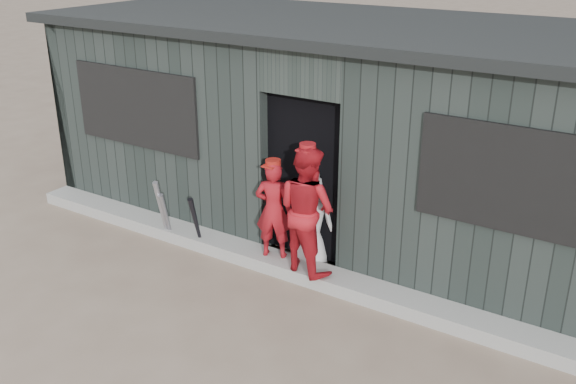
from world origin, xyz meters
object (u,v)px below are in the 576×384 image
Objects in this scene: player_red_left at (274,210)px; player_red_right at (307,209)px; bat_mid at (166,217)px; player_grey_back at (311,222)px; bat_right at (196,223)px; bat_left at (162,211)px; dugout at (361,129)px.

player_red_left is 0.50m from player_red_right.
player_grey_back reaches higher than bat_mid.
player_red_left is (1.03, 0.15, 0.37)m from bat_right.
player_red_left is (1.47, 0.19, 0.38)m from bat_mid.
bat_mid is at bearing -173.98° from bat_right.
player_red_left is at bearing 6.94° from player_red_right.
bat_left is 0.75× the size of player_red_left.
player_grey_back is 0.13× the size of dugout.
player_red_left is 0.45m from player_grey_back.
bat_right is at bearing 17.81° from player_red_right.
bat_right is (0.44, 0.05, 0.01)m from bat_mid.
player_red_right is (0.47, -0.06, 0.14)m from player_red_left.
bat_mid is 0.61× the size of player_grey_back.
player_red_left is at bearing 8.20° from bat_right.
bat_right is 0.62× the size of player_red_left.
player_red_right reaches higher than bat_mid.
dugout reaches higher than bat_right.
bat_right reaches higher than bat_mid.
bat_right is at bearing -124.76° from dugout.
bat_right is 1.59m from player_red_right.
dugout reaches higher than player_red_left.
player_grey_back is (0.35, 0.24, -0.16)m from player_red_left.
bat_right is 1.10m from player_red_left.
player_red_left is at bearing 21.19° from player_grey_back.
player_grey_back reaches higher than bat_left.
player_red_right reaches higher than bat_right.
bat_left reaches higher than bat_right.
bat_mid is 2.68m from dugout.
player_red_right is at bearing 3.86° from bat_mid.
bat_mid is 0.48× the size of player_red_right.
dugout is at bearing -97.43° from player_grey_back.
player_grey_back is at bearing 13.31° from bat_mid.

